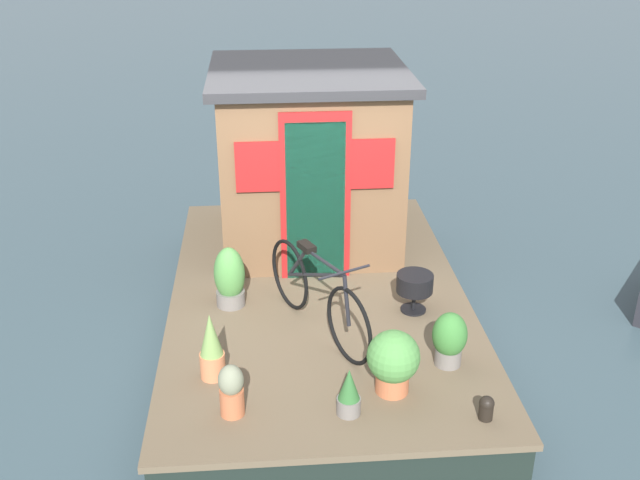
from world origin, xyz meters
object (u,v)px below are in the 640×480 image
object	(u,v)px
bicycle	(317,295)
potted_plant_ivy	(231,390)
houseboat_cabin	(309,157)
mooring_bollard	(486,407)
potted_plant_sage	(393,360)
potted_plant_thyme	(449,339)
potted_plant_rosemary	(230,278)
potted_plant_succulent	(349,393)
charcoal_grill	(415,285)
potted_plant_lavender	(211,348)

from	to	relation	value
bicycle	potted_plant_ivy	bearing A→B (deg)	146.46
houseboat_cabin	mooring_bollard	size ratio (longest dim) A/B	10.33
houseboat_cabin	potted_plant_sage	distance (m)	3.11
houseboat_cabin	bicycle	xyz separation A→B (m)	(-2.03, 0.07, -0.63)
potted_plant_thyme	mooring_bollard	distance (m)	0.78
potted_plant_rosemary	potted_plant_succulent	bearing A→B (deg)	-151.43
potted_plant_rosemary	charcoal_grill	distance (m)	1.81
charcoal_grill	potted_plant_ivy	bearing A→B (deg)	130.01
potted_plant_lavender	potted_plant_succulent	xyz separation A→B (m)	(-0.58, -1.09, -0.09)
potted_plant_lavender	charcoal_grill	bearing A→B (deg)	-63.69
potted_plant_sage	potted_plant_rosemary	bearing A→B (deg)	41.73
potted_plant_succulent	potted_plant_thyme	size ratio (longest dim) A/B	0.82
potted_plant_lavender	potted_plant_succulent	bearing A→B (deg)	-117.99
potted_plant_lavender	charcoal_grill	xyz separation A→B (m)	(0.94, -1.90, -0.00)
mooring_bollard	potted_plant_succulent	bearing A→B (deg)	81.69
mooring_bollard	potted_plant_rosemary	bearing A→B (deg)	46.35
potted_plant_lavender	potted_plant_thyme	distance (m)	2.03
potted_plant_ivy	charcoal_grill	xyz separation A→B (m)	(1.45, -1.73, 0.06)
potted_plant_thyme	potted_plant_ivy	distance (m)	1.93
bicycle	potted_plant_ivy	world-z (taller)	bicycle
potted_plant_thyme	potted_plant_rosemary	bearing A→B (deg)	58.26
potted_plant_ivy	potted_plant_rosemary	world-z (taller)	potted_plant_rosemary
potted_plant_rosemary	mooring_bollard	distance (m)	2.81
bicycle	potted_plant_lavender	bearing A→B (deg)	124.27
houseboat_cabin	charcoal_grill	bearing A→B (deg)	-152.39
bicycle	potted_plant_succulent	xyz separation A→B (m)	(-1.22, -0.15, -0.19)
potted_plant_succulent	mooring_bollard	xyz separation A→B (m)	(-0.15, -1.06, -0.09)
potted_plant_sage	potted_plant_thyme	size ratio (longest dim) A/B	1.11
potted_plant_lavender	potted_plant_thyme	size ratio (longest dim) A/B	1.22
potted_plant_sage	potted_plant_ivy	size ratio (longest dim) A/B	1.24
potted_plant_ivy	mooring_bollard	world-z (taller)	potted_plant_ivy
potted_plant_succulent	potted_plant_ivy	bearing A→B (deg)	85.67
potted_plant_lavender	potted_plant_rosemary	distance (m)	1.21
potted_plant_sage	charcoal_grill	distance (m)	1.33
houseboat_cabin	potted_plant_succulent	distance (m)	3.35
potted_plant_thyme	mooring_bollard	world-z (taller)	potted_plant_thyme
charcoal_grill	potted_plant_thyme	bearing A→B (deg)	-172.46
houseboat_cabin	potted_plant_lavender	bearing A→B (deg)	159.38
houseboat_cabin	potted_plant_ivy	distance (m)	3.37
potted_plant_succulent	mooring_bollard	distance (m)	1.07
houseboat_cabin	potted_plant_rosemary	world-z (taller)	houseboat_cabin
potted_plant_ivy	bicycle	bearing A→B (deg)	-33.54
houseboat_cabin	potted_plant_thyme	bearing A→B (deg)	-158.83
bicycle	potted_plant_succulent	world-z (taller)	bicycle
potted_plant_lavender	mooring_bollard	xyz separation A→B (m)	(-0.73, -2.15, -0.18)
potted_plant_sage	potted_plant_succulent	bearing A→B (deg)	123.41
potted_plant_thyme	potted_plant_ivy	bearing A→B (deg)	106.03
bicycle	charcoal_grill	world-z (taller)	bicycle
bicycle	potted_plant_sage	xyz separation A→B (m)	(-0.96, -0.54, -0.09)
potted_plant_sage	potted_plant_succulent	distance (m)	0.48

